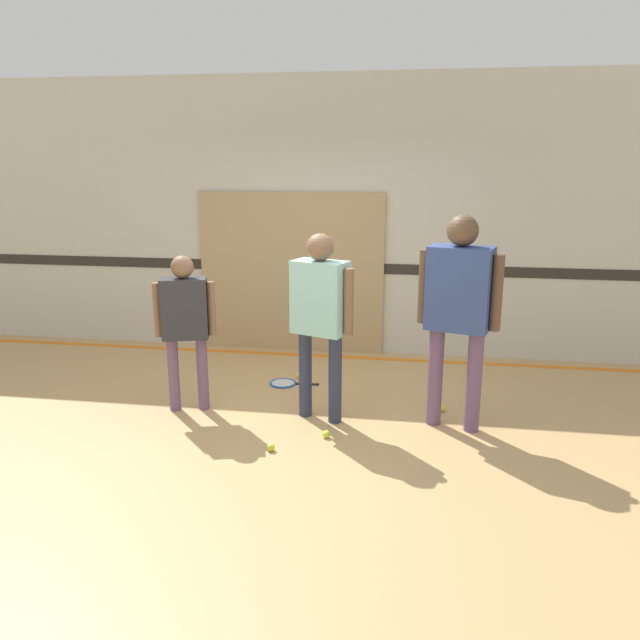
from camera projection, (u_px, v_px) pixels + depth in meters
ground_plane at (289, 426)px, 5.47m from camera, size 16.00×16.00×0.00m
wall_back at (327, 218)px, 7.26m from camera, size 16.00×0.07×3.20m
wall_panel at (291, 273)px, 7.43m from camera, size 2.21×0.05×1.90m
floor_stripe at (324, 356)px, 7.39m from camera, size 14.40×0.10×0.01m
person_instructor at (320, 307)px, 5.36m from camera, size 0.60×0.40×1.66m
person_student_left at (185, 316)px, 5.61m from camera, size 0.53×0.32×1.45m
person_student_right at (459, 300)px, 5.16m from camera, size 0.67×0.42×1.84m
racket_spare_on_floor at (285, 383)px, 6.47m from camera, size 0.52×0.29×0.03m
tennis_ball_near_instructor at (326, 434)px, 5.22m from camera, size 0.07×0.07×0.07m
tennis_ball_by_spare_racket at (299, 375)px, 6.63m from camera, size 0.07×0.07×0.07m
tennis_ball_stray_left at (271, 447)px, 4.98m from camera, size 0.07×0.07×0.07m
tennis_ball_stray_right at (442, 408)px, 5.76m from camera, size 0.07×0.07×0.07m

